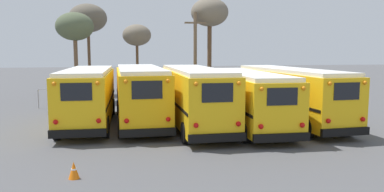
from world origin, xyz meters
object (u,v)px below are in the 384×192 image
Objects in this scene: bare_tree_2 at (88,19)px; bare_tree_1 at (210,14)px; school_bus_0 at (88,95)px; school_bus_2 at (194,95)px; utility_pole at (195,55)px; school_bus_3 at (246,97)px; bare_tree_0 at (75,28)px; school_bus_1 at (140,93)px; bare_tree_3 at (137,36)px; school_bus_4 at (289,93)px; traffic_cone at (74,170)px.

bare_tree_1 is at bearing -25.01° from bare_tree_2.
school_bus_2 reaches higher than school_bus_0.
bare_tree_1 is (1.56, 1.28, 3.53)m from utility_pole.
school_bus_0 is 8.84m from school_bus_3.
bare_tree_0 is at bearing 173.15° from utility_pole.
school_bus_2 is 2.91m from school_bus_3.
utility_pole is 1.01× the size of bare_tree_0.
school_bus_1 reaches higher than school_bus_2.
bare_tree_1 is (3.97, 12.01, 5.61)m from school_bus_2.
school_bus_2 is 1.58× the size of bare_tree_3.
bare_tree_1 reaches higher than bare_tree_0.
bare_tree_0 is (-1.58, 10.37, 4.31)m from school_bus_0.
bare_tree_0 is (-10.20, 12.30, 4.41)m from school_bus_3.
school_bus_2 is at bearing 171.91° from school_bus_3.
school_bus_4 is (2.88, 0.52, 0.08)m from school_bus_3.
school_bus_4 is at bearing -53.74° from bare_tree_2.
school_bus_0 is 5.95m from school_bus_2.
utility_pole is at bearing -140.59° from bare_tree_1.
school_bus_4 is 13.88m from traffic_cone.
bare_tree_2 is at bearing 111.25° from school_bus_2.
traffic_cone is (-8.09, -18.33, -3.56)m from utility_pole.
utility_pole is at bearing -6.85° from bare_tree_0.
school_bus_3 is 0.97× the size of school_bus_4.
school_bus_1 is 12.19m from bare_tree_0.
bare_tree_3 is (4.37, -2.74, -1.66)m from bare_tree_2.
traffic_cone is at bearing -145.95° from school_bus_4.
school_bus_0 is 2.88m from school_bus_1.
school_bus_0 is 0.91× the size of school_bus_3.
traffic_cone is at bearing -87.91° from bare_tree_2.
bare_tree_3 reaches higher than school_bus_1.
bare_tree_2 is 25.51m from traffic_cone.
bare_tree_1 is at bearing 57.20° from school_bus_1.
school_bus_2 is 5.75m from school_bus_4.
school_bus_1 is 0.94× the size of school_bus_2.
utility_pole reaches higher than bare_tree_3.
school_bus_1 is at bearing 72.66° from traffic_cone.
school_bus_4 is at bearing -42.01° from bare_tree_0.
school_bus_1 is at bearing 154.20° from school_bus_2.
bare_tree_0 reaches higher than bare_tree_3.
school_bus_1 reaches higher than school_bus_4.
school_bus_1 is 1.33× the size of bare_tree_0.
school_bus_0 is at bearing -105.61° from bare_tree_3.
bare_tree_0 is at bearing 137.99° from school_bus_4.
school_bus_0 is 0.88× the size of school_bus_4.
school_bus_0 is 12.48m from utility_pole.
school_bus_0 is 13.69m from bare_tree_3.
utility_pole reaches higher than school_bus_2.
bare_tree_0 is (-13.07, 11.78, 4.33)m from school_bus_4.
school_bus_1 is 13.82m from bare_tree_1.
school_bus_3 is at bearing -87.59° from utility_pole.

